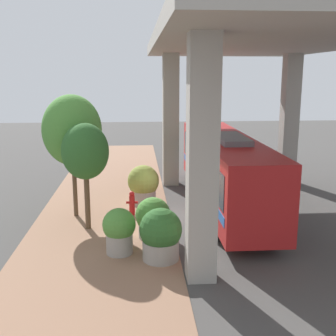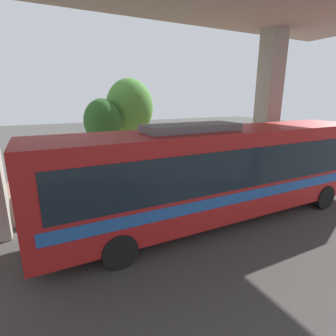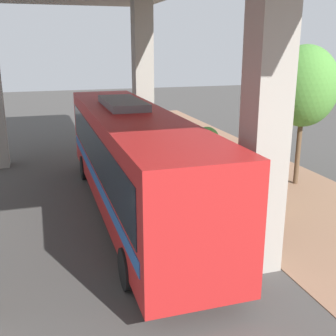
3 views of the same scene
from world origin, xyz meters
name	(u,v)px [view 2 (image 2 of 3)]	position (x,y,z in m)	size (l,w,h in m)	color
ground_plane	(154,201)	(0.00, 0.00, 0.00)	(80.00, 80.00, 0.00)	#474442
sidewalk_strip	(132,182)	(-3.00, 0.00, 0.01)	(6.00, 40.00, 0.02)	#936B51
bus	(221,169)	(2.75, 1.45, 1.99)	(2.59, 12.96, 3.67)	#B21E1E
fire_hydrant	(147,178)	(-1.73, 0.40, 0.57)	(0.54, 0.26, 1.13)	#B21919
planter_front	(40,193)	(-0.68, -4.51, 0.92)	(1.49, 1.49, 1.87)	#9E998E
planter_middle	(182,168)	(-1.17, 2.07, 1.01)	(1.57, 1.57, 1.98)	#9E998E
planter_back	(94,187)	(-0.86, -2.42, 0.80)	(1.40, 1.40, 1.64)	#9E998E
planter_extra	(55,181)	(-2.13, -3.89, 0.89)	(1.20, 1.20, 1.70)	#9E998E
street_tree_near	(103,122)	(-3.55, -1.24, 3.28)	(1.92, 1.92, 4.46)	brown
street_tree_far	(130,108)	(-4.29, 0.47, 3.94)	(2.61, 2.61, 5.52)	brown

